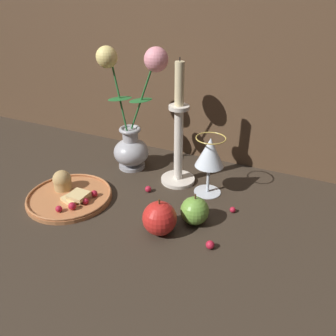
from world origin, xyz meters
The scene contains 10 objects.
ground_plane centered at (0.00, 0.00, 0.00)m, with size 2.40×2.40×0.00m, color #33281E.
vase centered at (-0.15, 0.14, 0.13)m, with size 0.19×0.10×0.35m.
plate_with_pastries centered at (-0.22, -0.08, 0.01)m, with size 0.22×0.22×0.06m.
wine_glass centered at (0.10, 0.10, 0.11)m, with size 0.08×0.08×0.16m.
candlestick centered at (0.00, 0.12, 0.12)m, with size 0.10×0.10×0.34m.
apple_beside_vase centered at (0.11, -0.03, 0.03)m, with size 0.07×0.07×0.08m.
apple_near_glass centered at (0.05, -0.10, 0.04)m, with size 0.08×0.08×0.09m.
berry_near_plate centered at (0.18, 0.04, 0.01)m, with size 0.01×0.01×0.01m, color #AD192D.
berry_front_center centered at (-0.05, 0.04, 0.01)m, with size 0.02×0.02×0.02m, color #AD192D.
berry_by_glass_stem centered at (0.17, -0.10, 0.01)m, with size 0.02×0.02×0.02m, color #AD192D.
Camera 1 is at (0.31, -0.61, 0.48)m, focal length 35.00 mm.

